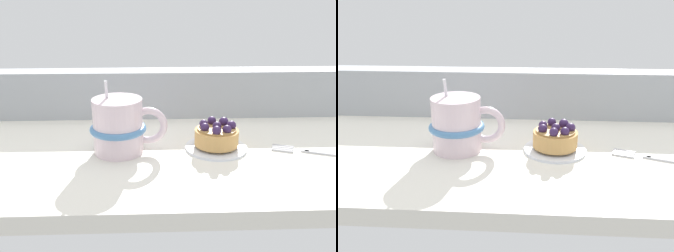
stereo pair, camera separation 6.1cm
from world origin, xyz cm
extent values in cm
cube|color=silver|center=(0.00, 0.00, -1.31)|extent=(83.68, 40.54, 2.61)
cube|color=#9EA3A8|center=(0.00, 17.41, 4.79)|extent=(82.01, 5.72, 9.59)
cylinder|color=silver|center=(4.76, -1.20, 0.42)|extent=(10.19, 10.19, 0.84)
cylinder|color=silver|center=(4.76, -1.20, 0.21)|extent=(5.61, 5.61, 0.42)
cylinder|color=tan|center=(4.76, -1.20, 2.12)|extent=(7.23, 7.23, 2.57)
cylinder|color=#A37942|center=(4.76, -1.20, 3.56)|extent=(6.36, 6.36, 0.30)
sphere|color=#331E47|center=(4.76, -1.20, 4.06)|extent=(1.47, 1.47, 1.47)
sphere|color=#331E47|center=(7.16, -1.07, 4.09)|extent=(1.57, 1.57, 1.57)
sphere|color=#331E47|center=(6.19, 0.56, 4.17)|extent=(1.61, 1.61, 1.61)
sphere|color=#331E47|center=(4.25, 1.15, 4.18)|extent=(1.46, 1.46, 1.46)
sphere|color=#331E47|center=(2.74, 0.05, 4.03)|extent=(1.46, 1.46, 1.46)
sphere|color=#331E47|center=(2.67, -1.92, 4.10)|extent=(1.48, 1.48, 1.48)
sphere|color=#331E47|center=(4.32, -3.63, 4.20)|extent=(1.46, 1.46, 1.46)
sphere|color=#331E47|center=(6.08, -2.97, 4.10)|extent=(1.46, 1.46, 1.46)
cylinder|color=silver|center=(-11.28, -1.70, 4.48)|extent=(7.96, 7.96, 8.97)
torus|color=#4C7FB2|center=(-11.28, -1.70, 4.04)|extent=(9.08, 9.08, 1.08)
torus|color=silver|center=(-6.42, -1.70, 4.48)|extent=(6.19, 1.16, 6.19)
cylinder|color=silver|center=(-12.87, -1.11, 9.32)|extent=(0.50, 2.09, 5.34)
cube|color=silver|center=(19.12, -3.03, 0.30)|extent=(1.32, 0.95, 0.60)
cube|color=silver|center=(16.24, -0.75, 0.30)|extent=(3.36, 1.47, 0.60)
cube|color=silver|center=(15.98, -1.44, 0.30)|extent=(3.36, 1.47, 0.60)
cube|color=silver|center=(15.72, -2.12, 0.30)|extent=(3.36, 1.47, 0.60)
cube|color=silver|center=(15.46, -2.81, 0.30)|extent=(3.36, 1.47, 0.60)
camera|label=1|loc=(-5.55, -59.00, 25.09)|focal=40.52mm
camera|label=2|loc=(0.57, -58.92, 25.09)|focal=40.52mm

